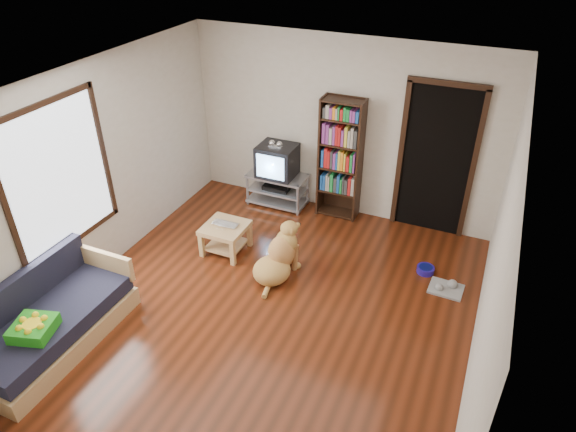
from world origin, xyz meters
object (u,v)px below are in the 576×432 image
at_px(dog, 279,258).
at_px(tv_stand, 278,188).
at_px(green_cushion, 34,328).
at_px(crt_tv, 278,160).
at_px(sofa, 51,323).
at_px(coffee_table, 225,233).
at_px(bookshelf, 341,153).
at_px(grey_rag, 446,289).
at_px(dog_bowl, 425,270).
at_px(laptop, 224,226).

bearing_deg(dog, tv_stand, 115.04).
bearing_deg(green_cushion, crt_tv, 60.92).
height_order(tv_stand, sofa, sofa).
bearing_deg(sofa, coffee_table, 68.60).
xyz_separation_m(green_cushion, bookshelf, (1.80, 4.00, 0.52)).
xyz_separation_m(sofa, dog, (1.73, 2.01, 0.01)).
distance_m(grey_rag, coffee_table, 2.90).
xyz_separation_m(grey_rag, coffee_table, (-2.86, -0.36, 0.27)).
distance_m(grey_rag, bookshelf, 2.36).
xyz_separation_m(dog_bowl, crt_tv, (-2.45, 0.84, 0.70)).
bearing_deg(dog_bowl, sofa, -140.66).
xyz_separation_m(tv_stand, crt_tv, (0.00, 0.02, 0.47)).
bearing_deg(green_cushion, dog_bowl, 26.16).
bearing_deg(green_cushion, laptop, 56.31).
xyz_separation_m(tv_stand, coffee_table, (-0.11, -1.43, 0.01)).
bearing_deg(sofa, dog, 49.27).
bearing_deg(bookshelf, sofa, -117.32).
height_order(laptop, tv_stand, tv_stand).
relative_size(coffee_table, dog, 0.62).
bearing_deg(green_cushion, tv_stand, 60.85).
xyz_separation_m(laptop, sofa, (-0.86, -2.17, -0.15)).
height_order(sofa, coffee_table, sofa).
xyz_separation_m(grey_rag, crt_tv, (-2.75, 1.09, 0.73)).
distance_m(tv_stand, coffee_table, 1.43).
bearing_deg(dog, crt_tv, 114.74).
relative_size(green_cushion, tv_stand, 0.42).
xyz_separation_m(green_cushion, crt_tv, (0.85, 3.93, 0.26)).
relative_size(laptop, dog, 0.39).
bearing_deg(grey_rag, tv_stand, 158.73).
relative_size(bookshelf, coffee_table, 3.27).
bearing_deg(crt_tv, green_cushion, -102.22).
distance_m(laptop, grey_rag, 2.92).
height_order(grey_rag, sofa, sofa).
distance_m(laptop, sofa, 2.34).
bearing_deg(laptop, green_cushion, -108.31).
xyz_separation_m(crt_tv, coffee_table, (-0.11, -1.45, -0.46)).
bearing_deg(sofa, tv_stand, 74.98).
bearing_deg(coffee_table, tv_stand, 85.58).
bearing_deg(grey_rag, sofa, -145.52).
distance_m(green_cushion, dog, 2.80).
relative_size(grey_rag, sofa, 0.22).
distance_m(dog_bowl, tv_stand, 2.60).
bearing_deg(laptop, bookshelf, 54.16).
relative_size(grey_rag, crt_tv, 0.69).
bearing_deg(bookshelf, dog_bowl, -31.35).
bearing_deg(dog, green_cushion, -125.13).
distance_m(crt_tv, sofa, 3.81).
xyz_separation_m(coffee_table, dog, (0.87, -0.19, -0.01)).
distance_m(bookshelf, sofa, 4.26).
xyz_separation_m(laptop, crt_tv, (0.11, 1.48, 0.33)).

